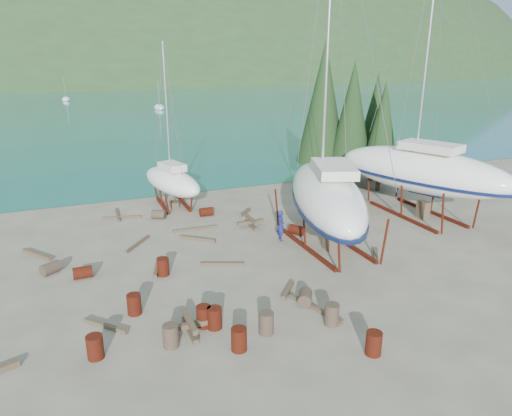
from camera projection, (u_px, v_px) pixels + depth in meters
name	position (u px, v px, depth m)	size (l,w,h in m)	color
ground	(268.00, 270.00, 22.83)	(600.00, 600.00, 0.00)	#645D4F
bay_water	(75.00, 76.00, 299.85)	(700.00, 700.00, 0.00)	#166371
far_hill	(75.00, 76.00, 304.25)	(800.00, 360.00, 110.00)	#24371B
far_house_center	(30.00, 79.00, 181.79)	(6.60, 5.60, 5.60)	beige
far_house_right	(156.00, 77.00, 199.87)	(6.60, 5.60, 5.60)	beige
cypress_near_right	(352.00, 116.00, 36.11)	(3.60, 3.60, 10.00)	black
cypress_mid_right	(382.00, 129.00, 35.16)	(3.06, 3.06, 8.50)	black
cypress_back_left	(323.00, 103.00, 37.06)	(4.14, 4.14, 11.50)	black
cypress_far_right	(375.00, 120.00, 38.25)	(3.24, 3.24, 9.00)	black
moored_boat_mid	(159.00, 107.00, 96.68)	(2.00, 5.00, 6.05)	white
moored_boat_far	(66.00, 99.00, 116.55)	(2.00, 5.00, 6.05)	white
large_sailboat_near	(327.00, 195.00, 24.88)	(7.34, 12.27, 18.60)	white
large_sailboat_far	(421.00, 170.00, 29.85)	(7.57, 12.61, 19.20)	white
small_sailboat_shore	(172.00, 181.00, 32.28)	(3.94, 7.32, 11.18)	white
worker	(281.00, 226.00, 26.29)	(0.66, 0.43, 1.82)	navy
drum_0	(95.00, 347.00, 15.95)	(0.58, 0.58, 0.88)	#5C1A0F
drum_1	(305.00, 297.00, 19.59)	(0.58, 0.58, 0.88)	#2D2823
drum_2	(83.00, 272.00, 21.88)	(0.58, 0.58, 0.88)	#5C1A0F
drum_3	(239.00, 339.00, 16.38)	(0.58, 0.58, 0.88)	#5C1A0F
drum_4	(206.00, 212.00, 30.61)	(0.58, 0.58, 0.88)	#5C1A0F
drum_5	(266.00, 323.00, 17.40)	(0.58, 0.58, 0.88)	#2D2823
drum_6	(297.00, 230.00, 27.33)	(0.58, 0.58, 0.88)	#5C1A0F
drum_7	(374.00, 343.00, 16.16)	(0.58, 0.58, 0.88)	#5C1A0F
drum_8	(134.00, 304.00, 18.74)	(0.58, 0.58, 0.88)	#5C1A0F
drum_9	(159.00, 214.00, 30.11)	(0.58, 0.58, 0.88)	#2D2823
drum_10	(204.00, 316.00, 17.85)	(0.58, 0.58, 0.88)	#5C1A0F
drum_13	(215.00, 318.00, 17.74)	(0.58, 0.58, 0.88)	#5C1A0F
drum_14	(163.00, 267.00, 22.14)	(0.58, 0.58, 0.88)	#5C1A0F
drum_15	(50.00, 268.00, 22.32)	(0.58, 0.58, 0.88)	#2D2823
drum_16	(171.00, 336.00, 16.59)	(0.58, 0.58, 0.88)	#2D2823
drum_17	(332.00, 314.00, 17.99)	(0.58, 0.58, 0.88)	#2D2823
timber_0	(118.00, 215.00, 30.68)	(0.14, 2.77, 0.14)	brown
timber_1	(376.00, 255.00, 24.33)	(0.19, 1.73, 0.19)	brown
timber_2	(37.00, 255.00, 24.38)	(0.19, 2.37, 0.19)	brown
timber_4	(157.00, 267.00, 22.93)	(0.17, 2.22, 0.17)	brown
timber_5	(315.00, 308.00, 19.13)	(0.16, 2.91, 0.16)	brown
timber_6	(245.00, 212.00, 31.14)	(0.19, 1.60, 0.19)	brown
timber_7	(288.00, 290.00, 20.63)	(0.17, 1.61, 0.17)	brown
timber_8	(197.00, 239.00, 26.52)	(0.19, 2.28, 0.19)	brown
timber_9	(122.00, 217.00, 30.21)	(0.15, 2.50, 0.15)	brown
timber_10	(195.00, 229.00, 28.13)	(0.16, 2.76, 0.16)	brown
timber_11	(222.00, 264.00, 23.29)	(0.15, 2.28, 0.15)	brown
timber_12	(105.00, 326.00, 17.86)	(0.17, 2.11, 0.17)	brown
timber_13	(5.00, 367.00, 15.40)	(0.22, 0.88, 0.22)	brown
timber_15	(138.00, 244.00, 25.84)	(0.15, 2.50, 0.15)	brown
timber_pile_fore	(190.00, 325.00, 17.50)	(1.80, 1.80, 0.60)	brown
timber_pile_aft	(251.00, 222.00, 28.62)	(1.80, 1.80, 0.60)	brown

